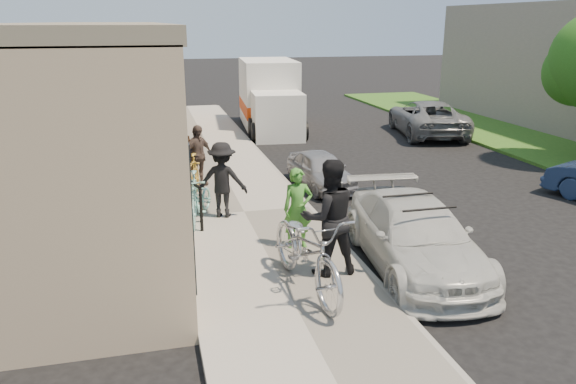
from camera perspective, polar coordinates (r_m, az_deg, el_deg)
ground at (r=10.60m, az=9.19°, el=-7.00°), size 120.00×120.00×0.00m
sidewalk at (r=12.73m, az=-4.47°, el=-2.31°), size 3.00×34.00×0.15m
curb at (r=13.06m, az=2.25°, el=-1.81°), size 0.12×34.00×0.13m
storefront at (r=17.03m, az=-18.54°, el=8.88°), size 3.60×20.00×4.22m
bike_rack at (r=11.74m, az=-9.42°, el=-0.84°), size 0.24×0.65×0.95m
sandwich_board at (r=16.22m, az=-10.62°, el=3.75°), size 0.69×0.70×0.96m
sedan_white at (r=10.26m, az=12.74°, el=-4.32°), size 2.15×4.40×1.27m
sedan_silver at (r=14.93m, az=3.36°, el=2.27°), size 1.40×2.95×0.97m
moving_truck at (r=23.24m, az=-1.86°, el=9.43°), size 2.56×5.75×2.75m
far_car_gray at (r=22.65m, az=13.93°, el=7.34°), size 3.16×5.19×1.35m
tandem_bike at (r=8.84m, az=1.96°, el=-5.93°), size 1.21×2.67×1.36m
woman_rider at (r=10.50m, az=0.99°, el=-1.67°), size 0.58×0.41×1.53m
man_standing at (r=9.35m, az=4.17°, el=-2.58°), size 1.00×0.79×1.99m
cruiser_bike_a at (r=12.03m, az=-9.49°, el=-0.63°), size 0.71×1.80×1.05m
cruiser_bike_b at (r=12.35m, az=-9.03°, el=-0.75°), size 1.11×1.62×0.81m
cruiser_bike_c at (r=13.63m, az=-9.70°, el=1.45°), size 0.91×1.82×1.05m
bystander_a at (r=12.22m, az=-6.68°, el=1.24°), size 1.21×0.92×1.66m
bystander_b at (r=14.66m, az=-9.15°, el=3.67°), size 0.99×0.86×1.59m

